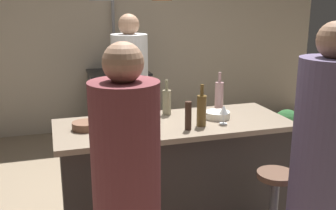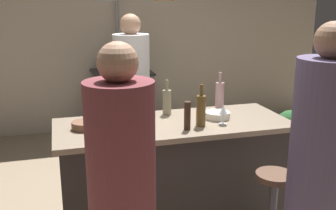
# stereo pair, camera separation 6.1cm
# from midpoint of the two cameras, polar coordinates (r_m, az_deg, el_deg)

# --- Properties ---
(back_wall) EXTENTS (6.40, 0.16, 2.60)m
(back_wall) POSITION_cam_midpoint_polar(r_m,az_deg,el_deg) (5.69, -7.27, 9.64)
(back_wall) COLOR #BCAD99
(back_wall) RESTS_ON ground_plane
(kitchen_island) EXTENTS (1.80, 0.72, 0.90)m
(kitchen_island) POSITION_cam_midpoint_polar(r_m,az_deg,el_deg) (3.18, 1.31, -10.25)
(kitchen_island) COLOR #332D2B
(kitchen_island) RESTS_ON ground_plane
(stove_range) EXTENTS (0.80, 0.64, 0.89)m
(stove_range) POSITION_cam_midpoint_polar(r_m,az_deg,el_deg) (5.44, -6.33, 0.31)
(stove_range) COLOR #47474C
(stove_range) RESTS_ON ground_plane
(chef) EXTENTS (0.36, 0.36, 1.69)m
(chef) POSITION_cam_midpoint_polar(r_m,az_deg,el_deg) (3.97, -4.76, -0.08)
(chef) COLOR white
(chef) RESTS_ON ground_plane
(guest_right) EXTENTS (0.36, 0.36, 1.70)m
(guest_right) POSITION_cam_midpoint_polar(r_m,az_deg,el_deg) (2.47, 21.73, -10.39)
(guest_right) COLOR #594C6B
(guest_right) RESTS_ON ground_plane
(overhead_pot_rack) EXTENTS (0.89, 1.31, 2.17)m
(overhead_pot_rack) POSITION_cam_midpoint_polar(r_m,az_deg,el_deg) (4.78, -5.64, 13.21)
(overhead_pot_rack) COLOR gray
(overhead_pot_rack) RESTS_ON ground_plane
(potted_plant) EXTENTS (0.36, 0.36, 0.52)m
(potted_plant) POSITION_cam_midpoint_polar(r_m,az_deg,el_deg) (5.06, 17.68, -3.21)
(potted_plant) COLOR brown
(potted_plant) RESTS_ON ground_plane
(pepper_mill) EXTENTS (0.05, 0.05, 0.21)m
(pepper_mill) POSITION_cam_midpoint_polar(r_m,az_deg,el_deg) (2.82, 3.45, -1.58)
(pepper_mill) COLOR #382319
(pepper_mill) RESTS_ON kitchen_island
(wine_bottle_white) EXTENTS (0.07, 0.07, 0.29)m
(wine_bottle_white) POSITION_cam_midpoint_polar(r_m,az_deg,el_deg) (3.20, 0.39, 0.51)
(wine_bottle_white) COLOR gray
(wine_bottle_white) RESTS_ON kitchen_island
(wine_bottle_dark) EXTENTS (0.07, 0.07, 0.31)m
(wine_bottle_dark) POSITION_cam_midpoint_polar(r_m,az_deg,el_deg) (3.00, -9.44, -0.48)
(wine_bottle_dark) COLOR black
(wine_bottle_dark) RESTS_ON kitchen_island
(wine_bottle_green) EXTENTS (0.07, 0.07, 0.30)m
(wine_bottle_green) POSITION_cam_midpoint_polar(r_m,az_deg,el_deg) (3.01, -3.96, -0.29)
(wine_bottle_green) COLOR #193D23
(wine_bottle_green) RESTS_ON kitchen_island
(wine_bottle_amber) EXTENTS (0.07, 0.07, 0.32)m
(wine_bottle_amber) POSITION_cam_midpoint_polar(r_m,az_deg,el_deg) (2.91, 5.42, -0.74)
(wine_bottle_amber) COLOR brown
(wine_bottle_amber) RESTS_ON kitchen_island
(wine_bottle_rose) EXTENTS (0.07, 0.07, 0.33)m
(wine_bottle_rose) POSITION_cam_midpoint_polar(r_m,az_deg,el_deg) (3.31, 8.05, 1.25)
(wine_bottle_rose) COLOR #B78C8E
(wine_bottle_rose) RESTS_ON kitchen_island
(wine_glass_near_left_guest) EXTENTS (0.07, 0.07, 0.15)m
(wine_glass_near_left_guest) POSITION_cam_midpoint_polar(r_m,az_deg,el_deg) (2.97, 8.64, -0.87)
(wine_glass_near_left_guest) COLOR silver
(wine_glass_near_left_guest) RESTS_ON kitchen_island
(wine_glass_by_chef) EXTENTS (0.07, 0.07, 0.15)m
(wine_glass_by_chef) POSITION_cam_midpoint_polar(r_m,az_deg,el_deg) (2.92, -1.81, -1.00)
(wine_glass_by_chef) COLOR silver
(wine_glass_by_chef) RESTS_ON kitchen_island
(wine_glass_near_right_guest) EXTENTS (0.07, 0.07, 0.15)m
(wine_glass_near_right_guest) POSITION_cam_midpoint_polar(r_m,az_deg,el_deg) (2.64, -6.22, -2.82)
(wine_glass_near_right_guest) COLOR silver
(wine_glass_near_right_guest) RESTS_ON kitchen_island
(mixing_bowl_ceramic) EXTENTS (0.20, 0.20, 0.06)m
(mixing_bowl_ceramic) POSITION_cam_midpoint_polar(r_m,az_deg,el_deg) (3.13, 7.79, -1.50)
(mixing_bowl_ceramic) COLOR silver
(mixing_bowl_ceramic) RESTS_ON kitchen_island
(mixing_bowl_wooden) EXTENTS (0.19, 0.19, 0.06)m
(mixing_bowl_wooden) POSITION_cam_midpoint_polar(r_m,az_deg,el_deg) (2.91, -11.42, -2.90)
(mixing_bowl_wooden) COLOR brown
(mixing_bowl_wooden) RESTS_ON kitchen_island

